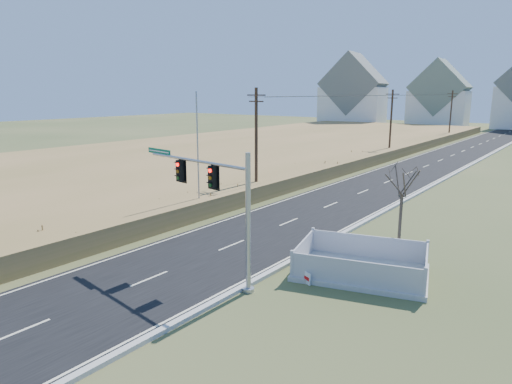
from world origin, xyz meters
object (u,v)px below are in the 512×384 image
object	(u,v)px
fence_enclosure	(361,269)
bare_tree	(403,179)
flagpole	(198,168)
traffic_signal_mast	(220,199)
open_sign	(307,278)

from	to	relation	value
fence_enclosure	bare_tree	size ratio (longest dim) A/B	1.31
fence_enclosure	bare_tree	world-z (taller)	bare_tree
flagpole	bare_tree	distance (m)	14.39
traffic_signal_mast	bare_tree	bearing A→B (deg)	61.33
fence_enclosure	bare_tree	distance (m)	5.11
traffic_signal_mast	open_sign	xyz separation A→B (m)	(3.48, 1.97, -3.59)
fence_enclosure	traffic_signal_mast	bearing A→B (deg)	-153.12
open_sign	bare_tree	world-z (taller)	bare_tree
flagpole	traffic_signal_mast	bearing A→B (deg)	-41.13
traffic_signal_mast	bare_tree	distance (m)	9.50
open_sign	bare_tree	xyz separation A→B (m)	(2.16, 5.66, 4.00)
flagpole	bare_tree	bearing A→B (deg)	0.05
fence_enclosure	flagpole	size ratio (longest dim) A/B	0.81
traffic_signal_mast	flagpole	xyz separation A→B (m)	(-8.73, 7.63, -0.42)
open_sign	flagpole	size ratio (longest dim) A/B	0.07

